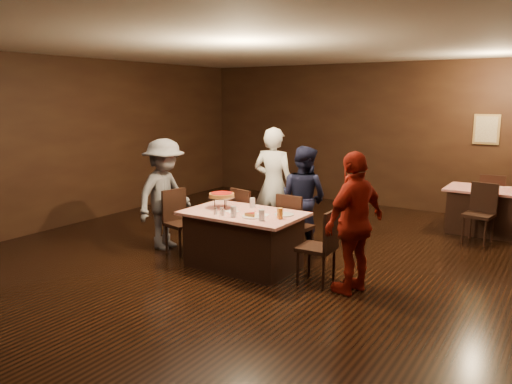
% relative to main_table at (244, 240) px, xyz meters
% --- Properties ---
extents(room, '(10.00, 10.04, 3.02)m').
position_rel_main_table_xyz_m(room, '(0.04, -0.15, 1.75)').
color(room, black).
rests_on(room, ground).
extents(main_table, '(1.60, 1.00, 0.77)m').
position_rel_main_table_xyz_m(main_table, '(0.00, 0.00, 0.00)').
color(main_table, '#AA1C0B').
rests_on(main_table, ground).
extents(back_table, '(1.30, 0.90, 0.77)m').
position_rel_main_table_xyz_m(back_table, '(2.49, 3.68, 0.00)').
color(back_table, '#A60C0B').
rests_on(back_table, ground).
extents(chair_far_left, '(0.50, 0.50, 0.95)m').
position_rel_main_table_xyz_m(chair_far_left, '(-0.40, 0.75, 0.09)').
color(chair_far_left, black).
rests_on(chair_far_left, ground).
extents(chair_far_right, '(0.44, 0.44, 0.95)m').
position_rel_main_table_xyz_m(chair_far_right, '(0.40, 0.75, 0.09)').
color(chair_far_right, black).
rests_on(chair_far_right, ground).
extents(chair_end_left, '(0.50, 0.50, 0.95)m').
position_rel_main_table_xyz_m(chair_end_left, '(-1.10, 0.00, 0.09)').
color(chair_end_left, black).
rests_on(chair_end_left, ground).
extents(chair_end_right, '(0.44, 0.44, 0.95)m').
position_rel_main_table_xyz_m(chair_end_right, '(1.10, 0.00, 0.09)').
color(chair_end_right, black).
rests_on(chair_end_right, ground).
extents(chair_back_near, '(0.48, 0.48, 0.95)m').
position_rel_main_table_xyz_m(chair_back_near, '(2.49, 2.98, 0.09)').
color(chair_back_near, black).
rests_on(chair_back_near, ground).
extents(chair_back_far, '(0.45, 0.45, 0.95)m').
position_rel_main_table_xyz_m(chair_back_far, '(2.49, 4.28, 0.09)').
color(chair_back_far, black).
rests_on(chair_back_far, ground).
extents(diner_white_jacket, '(0.72, 0.52, 1.84)m').
position_rel_main_table_xyz_m(diner_white_jacket, '(-0.30, 1.28, 0.53)').
color(diner_white_jacket, silver).
rests_on(diner_white_jacket, ground).
extents(diner_navy_hoodie, '(0.84, 0.69, 1.58)m').
position_rel_main_table_xyz_m(diner_navy_hoodie, '(0.29, 1.18, 0.41)').
color(diner_navy_hoodie, black).
rests_on(diner_navy_hoodie, ground).
extents(diner_grey_knit, '(0.66, 1.11, 1.69)m').
position_rel_main_table_xyz_m(diner_grey_knit, '(-1.49, 0.07, 0.46)').
color(diner_grey_knit, slate).
rests_on(diner_grey_knit, ground).
extents(diner_red_shirt, '(0.67, 1.07, 1.69)m').
position_rel_main_table_xyz_m(diner_red_shirt, '(1.59, -0.01, 0.46)').
color(diner_red_shirt, maroon).
rests_on(diner_red_shirt, ground).
extents(pizza_stand, '(0.38, 0.38, 0.22)m').
position_rel_main_table_xyz_m(pizza_stand, '(-0.40, 0.05, 0.57)').
color(pizza_stand, black).
rests_on(pizza_stand, main_table).
extents(plate_with_slice, '(0.25, 0.25, 0.06)m').
position_rel_main_table_xyz_m(plate_with_slice, '(0.25, -0.18, 0.41)').
color(plate_with_slice, white).
rests_on(plate_with_slice, main_table).
extents(plate_empty, '(0.25, 0.25, 0.01)m').
position_rel_main_table_xyz_m(plate_empty, '(0.55, 0.15, 0.39)').
color(plate_empty, white).
rests_on(plate_empty, main_table).
extents(glass_front_left, '(0.08, 0.08, 0.14)m').
position_rel_main_table_xyz_m(glass_front_left, '(0.05, -0.30, 0.46)').
color(glass_front_left, silver).
rests_on(glass_front_left, main_table).
extents(glass_front_right, '(0.08, 0.08, 0.14)m').
position_rel_main_table_xyz_m(glass_front_right, '(0.45, -0.25, 0.46)').
color(glass_front_right, silver).
rests_on(glass_front_right, main_table).
extents(glass_amber, '(0.08, 0.08, 0.14)m').
position_rel_main_table_xyz_m(glass_amber, '(0.60, -0.05, 0.46)').
color(glass_amber, '#BF7F26').
rests_on(glass_amber, main_table).
extents(glass_back, '(0.08, 0.08, 0.14)m').
position_rel_main_table_xyz_m(glass_back, '(-0.05, 0.30, 0.46)').
color(glass_back, silver).
rests_on(glass_back, main_table).
extents(condiments, '(0.17, 0.10, 0.09)m').
position_rel_main_table_xyz_m(condiments, '(-0.18, -0.28, 0.43)').
color(condiments, silver).
rests_on(condiments, main_table).
extents(napkin_center, '(0.19, 0.19, 0.01)m').
position_rel_main_table_xyz_m(napkin_center, '(0.30, 0.00, 0.39)').
color(napkin_center, white).
rests_on(napkin_center, main_table).
extents(napkin_left, '(0.21, 0.21, 0.01)m').
position_rel_main_table_xyz_m(napkin_left, '(-0.15, -0.05, 0.39)').
color(napkin_left, white).
rests_on(napkin_left, main_table).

